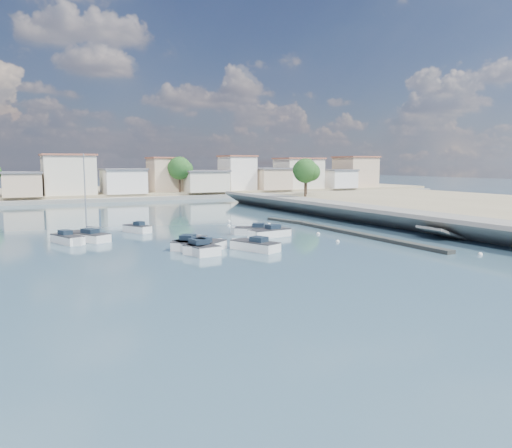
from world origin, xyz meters
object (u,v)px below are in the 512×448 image
Objects in this scene: motorboat_b at (191,243)px; motorboat_h at (207,247)px; motorboat_d at (268,233)px; motorboat_c at (252,231)px; motorboat_a at (253,246)px; motorboat_g at (69,240)px; motorboat_e at (195,248)px; sailboat at (85,236)px; motorboat_f at (136,229)px.

motorboat_b is 1.01× the size of motorboat_h.
motorboat_d is at bearing 14.38° from motorboat_b.
motorboat_a is at bearing -116.25° from motorboat_c.
motorboat_d is (0.64, -2.33, -0.00)m from motorboat_c.
motorboat_d is at bearing -14.28° from motorboat_g.
motorboat_h is (1.16, -0.10, 0.00)m from motorboat_e.
motorboat_a is 1.07× the size of motorboat_h.
motorboat_a is 0.57× the size of sailboat.
sailboat reaches higher than motorboat_d.
motorboat_f is 9.38m from motorboat_g.
motorboat_e is 1.30× the size of motorboat_g.
motorboat_a is 1.06× the size of motorboat_b.
motorboat_b is 12.00m from sailboat.
motorboat_a is at bearing -127.55° from motorboat_d.
motorboat_d is at bearing 29.86° from motorboat_h.
motorboat_c is 0.74× the size of motorboat_e.
motorboat_b is 9.84m from motorboat_d.
motorboat_g is (-18.90, 2.65, 0.00)m from motorboat_c.
motorboat_f is at bearing 144.87° from motorboat_c.
motorboat_b is at bearing -46.64° from sailboat.
motorboat_h is at bearing -150.14° from motorboat_d.
motorboat_h is at bearing 160.77° from motorboat_a.
motorboat_e and motorboat_f have the same top height.
motorboat_h is (-8.93, -5.13, 0.00)m from motorboat_d.
motorboat_h is (10.61, -10.10, -0.00)m from motorboat_g.
motorboat_c is 0.86× the size of motorboat_d.
motorboat_c and motorboat_f have the same top height.
motorboat_c is 11.15m from motorboat_h.
sailboat is at bearing 135.00° from motorboat_a.
motorboat_a and motorboat_c have the same top height.
sailboat is (-6.10, -3.81, 0.04)m from motorboat_f.
motorboat_f is 15.46m from motorboat_h.
motorboat_b is at bearing -165.62° from motorboat_d.
motorboat_b is 12.46m from motorboat_g.
motorboat_e is 1.57× the size of motorboat_f.
motorboat_g is 14.65m from motorboat_h.
motorboat_b is at bearing 102.70° from motorboat_h.
motorboat_f and motorboat_h have the same top height.
sailboat is at bearing 124.21° from motorboat_e.
motorboat_e is 15.20m from motorboat_f.
motorboat_g is (-7.86, -5.11, 0.00)m from motorboat_f.
motorboat_a is at bearing -45.00° from sailboat.
motorboat_e is at bearing -55.79° from sailboat.
motorboat_h is at bearing -4.82° from motorboat_e.
motorboat_b is at bearing -36.56° from motorboat_g.
motorboat_g is at bearing 136.40° from motorboat_h.
motorboat_a and motorboat_b have the same top height.
motorboat_b is 10.09m from motorboat_c.
motorboat_g is at bearing -143.44° from sailboat.
motorboat_c is at bearing 28.22° from motorboat_b.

